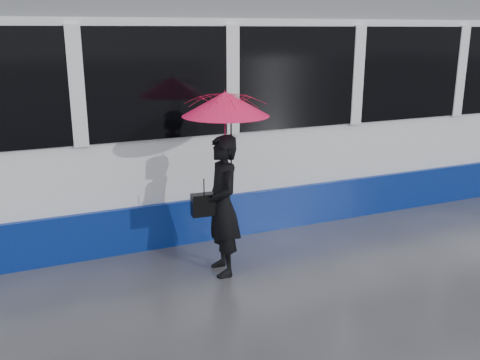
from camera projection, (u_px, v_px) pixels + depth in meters
name	position (u px, v px, depth m)	size (l,w,h in m)	color
ground	(221.00, 281.00, 6.30)	(90.00, 90.00, 0.00)	#2C2C31
rails	(163.00, 215.00, 8.50)	(34.00, 1.51, 0.02)	#3F3D38
tram	(105.00, 117.00, 7.75)	(26.00, 2.56, 3.35)	white
woman	(222.00, 206.00, 6.31)	(0.62, 0.41, 1.70)	black
umbrella	(226.00, 121.00, 6.06)	(1.06, 1.06, 1.15)	#DD1281
handbag	(204.00, 205.00, 6.23)	(0.31, 0.15, 0.44)	black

